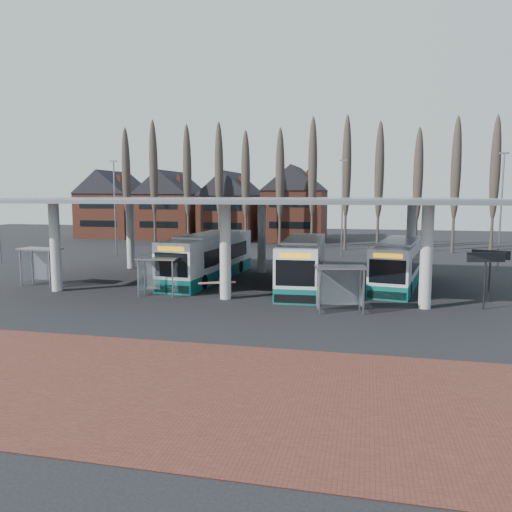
% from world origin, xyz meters
% --- Properties ---
extents(ground, '(140.00, 140.00, 0.00)m').
position_xyz_m(ground, '(0.00, 0.00, 0.00)').
color(ground, black).
rests_on(ground, ground).
extents(brick_strip, '(70.00, 10.00, 0.03)m').
position_xyz_m(brick_strip, '(0.00, -12.00, 0.01)').
color(brick_strip, brown).
rests_on(brick_strip, ground).
extents(station_canopy, '(32.00, 16.00, 6.34)m').
position_xyz_m(station_canopy, '(0.00, 8.00, 5.68)').
color(station_canopy, beige).
rests_on(station_canopy, ground).
extents(poplar_row, '(45.10, 1.10, 14.50)m').
position_xyz_m(poplar_row, '(0.00, 33.00, 8.78)').
color(poplar_row, '#473D33').
rests_on(poplar_row, ground).
extents(townhouse_row, '(36.80, 10.30, 12.25)m').
position_xyz_m(townhouse_row, '(-15.75, 44.00, 5.94)').
color(townhouse_row, brown).
rests_on(townhouse_row, ground).
extents(lamp_post_a, '(0.80, 0.16, 10.17)m').
position_xyz_m(lamp_post_a, '(-18.00, 22.00, 5.34)').
color(lamp_post_a, slate).
rests_on(lamp_post_a, ground).
extents(lamp_post_b, '(0.80, 0.16, 10.17)m').
position_xyz_m(lamp_post_b, '(6.00, 26.00, 5.34)').
color(lamp_post_b, slate).
rests_on(lamp_post_b, ground).
extents(lamp_post_c, '(0.80, 0.16, 10.17)m').
position_xyz_m(lamp_post_c, '(20.00, 20.00, 5.34)').
color(lamp_post_c, slate).
rests_on(lamp_post_c, ground).
extents(bus_1, '(3.77, 13.00, 3.56)m').
position_xyz_m(bus_1, '(-3.32, 9.44, 1.68)').
color(bus_1, white).
rests_on(bus_1, ground).
extents(bus_2, '(3.31, 12.65, 3.48)m').
position_xyz_m(bus_2, '(4.21, 7.97, 1.64)').
color(bus_2, white).
rests_on(bus_2, ground).
extents(bus_3, '(4.56, 12.16, 3.31)m').
position_xyz_m(bus_3, '(10.95, 9.97, 1.56)').
color(bus_3, white).
rests_on(bus_3, ground).
extents(shelter_0, '(3.05, 1.71, 2.73)m').
position_xyz_m(shelter_0, '(-14.28, 4.12, 1.98)').
color(shelter_0, gray).
rests_on(shelter_0, ground).
extents(shelter_1, '(2.75, 1.50, 2.48)m').
position_xyz_m(shelter_1, '(-4.56, 2.62, 1.81)').
color(shelter_1, gray).
rests_on(shelter_1, ground).
extents(shelter_2, '(3.01, 1.91, 2.60)m').
position_xyz_m(shelter_2, '(7.23, 0.54, 1.89)').
color(shelter_2, gray).
rests_on(shelter_2, ground).
extents(info_sign_0, '(2.16, 0.73, 3.30)m').
position_xyz_m(info_sign_0, '(15.28, 2.90, 2.77)').
color(info_sign_0, black).
rests_on(info_sign_0, ground).
extents(info_sign_1, '(2.07, 0.85, 3.21)m').
position_xyz_m(info_sign_1, '(16.00, 5.04, 2.69)').
color(info_sign_1, black).
rests_on(info_sign_1, ground).
extents(barrier, '(2.19, 1.14, 1.19)m').
position_xyz_m(barrier, '(-0.54, 2.56, 0.92)').
color(barrier, black).
rests_on(barrier, ground).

